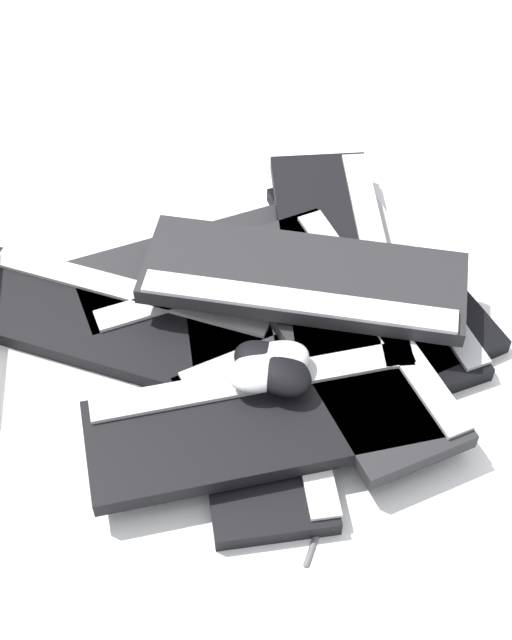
% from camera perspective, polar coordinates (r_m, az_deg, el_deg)
% --- Properties ---
extents(ground_plane, '(3.20, 3.20, 0.00)m').
position_cam_1_polar(ground_plane, '(1.28, 2.58, 0.85)').
color(ground_plane, white).
extents(keyboard_0, '(0.45, 0.36, 0.03)m').
position_cam_1_polar(keyboard_0, '(1.18, -0.01, -4.25)').
color(keyboard_0, black).
rests_on(keyboard_0, ground).
extents(keyboard_1, '(0.43, 0.40, 0.03)m').
position_cam_1_polar(keyboard_1, '(1.21, 5.54, -2.76)').
color(keyboard_1, black).
rests_on(keyboard_1, ground).
extents(keyboard_2, '(0.42, 0.41, 0.03)m').
position_cam_1_polar(keyboard_2, '(1.31, 7.46, 2.79)').
color(keyboard_2, black).
rests_on(keyboard_2, ground).
extents(keyboard_3, '(0.42, 0.42, 0.03)m').
position_cam_1_polar(keyboard_3, '(1.32, -1.99, 3.72)').
color(keyboard_3, '#232326').
rests_on(keyboard_3, ground).
extents(keyboard_4, '(0.18, 0.45, 0.03)m').
position_cam_1_polar(keyboard_4, '(1.26, -9.04, -0.23)').
color(keyboard_4, black).
rests_on(keyboard_4, ground).
extents(keyboard_5, '(0.46, 0.33, 0.03)m').
position_cam_1_polar(keyboard_5, '(1.29, 5.22, 3.90)').
color(keyboard_5, black).
rests_on(keyboard_5, keyboard_2).
extents(keyboard_6, '(0.38, 0.45, 0.03)m').
position_cam_1_polar(keyboard_6, '(1.11, 0.51, -6.49)').
color(keyboard_6, black).
rests_on(keyboard_6, keyboard_0).
extents(keyboard_7, '(0.24, 0.46, 0.03)m').
position_cam_1_polar(keyboard_7, '(1.22, 3.05, 2.63)').
color(keyboard_7, '#232326').
rests_on(keyboard_7, keyboard_5).
extents(keyboard_8, '(0.41, 0.42, 0.03)m').
position_cam_1_polar(keyboard_8, '(1.20, 5.52, -0.79)').
color(keyboard_8, '#232326').
rests_on(keyboard_8, keyboard_1).
extents(mouse_0, '(0.12, 0.09, 0.04)m').
position_cam_1_polar(mouse_0, '(1.28, -3.21, 4.06)').
color(mouse_0, black).
rests_on(mouse_0, keyboard_3).
extents(mouse_1, '(0.09, 0.12, 0.04)m').
position_cam_1_polar(mouse_1, '(1.11, 1.06, -3.09)').
color(mouse_1, black).
rests_on(mouse_1, keyboard_6).
extents(mouse_2, '(0.13, 0.12, 0.04)m').
position_cam_1_polar(mouse_2, '(1.12, 0.85, -2.98)').
color(mouse_2, silver).
rests_on(mouse_2, keyboard_6).
extents(mouse_3, '(0.11, 0.13, 0.04)m').
position_cam_1_polar(mouse_3, '(1.27, -3.50, 3.26)').
color(mouse_3, black).
rests_on(mouse_3, keyboard_3).
extents(cable_0, '(0.49, 0.08, 0.01)m').
position_cam_1_polar(cable_0, '(1.19, 5.54, -4.65)').
color(cable_0, '#59595B').
rests_on(cable_0, ground).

